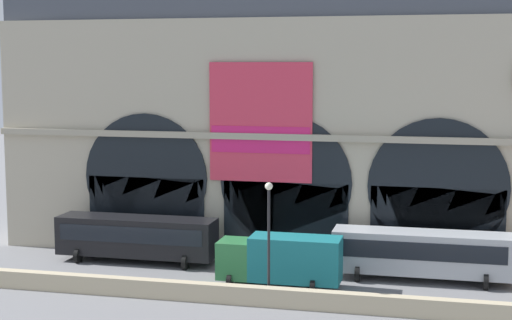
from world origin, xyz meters
name	(u,v)px	position (x,y,z in m)	size (l,w,h in m)	color
ground_plane	(270,282)	(0.00, 0.00, 0.00)	(200.00, 200.00, 0.00)	slate
quay_parapet_wall	(251,296)	(0.00, -4.80, 0.54)	(90.00, 0.70, 1.08)	#BCAD8C
station_building	(293,113)	(0.03, 7.53, 10.07)	(42.24, 5.48, 20.74)	#B2A891
bus_midwest	(137,236)	(-9.90, 2.68, 1.78)	(11.00, 3.25, 3.10)	black
box_truck_center	(281,259)	(0.88, -0.79, 1.70)	(7.50, 2.91, 3.12)	#2D7A42
bus_mideast	(421,253)	(9.18, 2.45, 1.78)	(11.00, 3.25, 3.10)	#ADB2B7
street_lamp_quayside	(269,226)	(0.82, -4.00, 4.41)	(0.44, 0.44, 6.90)	black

